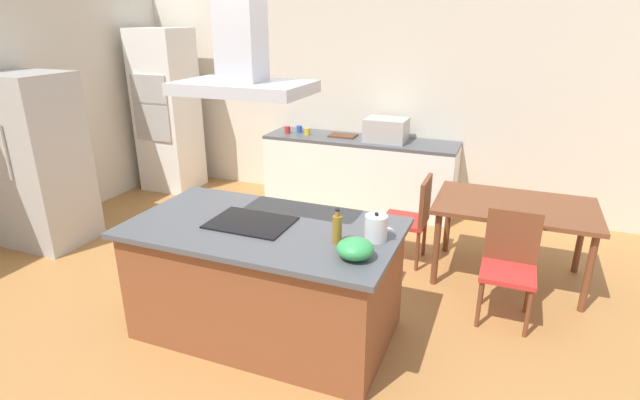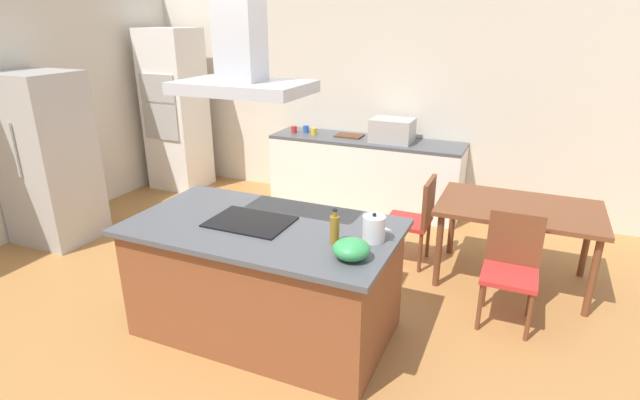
{
  "view_description": "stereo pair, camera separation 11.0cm",
  "coord_description": "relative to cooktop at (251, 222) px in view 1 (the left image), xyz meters",
  "views": [
    {
      "loc": [
        1.62,
        -2.93,
        2.34
      ],
      "look_at": [
        0.29,
        0.4,
        1.0
      ],
      "focal_mm": 27.7,
      "sensor_mm": 36.0,
      "label": 1
    },
    {
      "loc": [
        1.72,
        -2.89,
        2.34
      ],
      "look_at": [
        0.29,
        0.4,
        1.0
      ],
      "focal_mm": 27.7,
      "sensor_mm": 36.0,
      "label": 2
    }
  ],
  "objects": [
    {
      "name": "ground",
      "position": [
        0.1,
        1.5,
        -0.91
      ],
      "size": [
        16.0,
        16.0,
        0.0
      ],
      "primitive_type": "plane",
      "color": "#AD753D"
    },
    {
      "name": "wall_back",
      "position": [
        0.1,
        3.25,
        0.44
      ],
      "size": [
        7.2,
        0.1,
        2.7
      ],
      "primitive_type": "cube",
      "color": "beige",
      "rests_on": "ground"
    },
    {
      "name": "wall_left",
      "position": [
        -3.35,
        1.0,
        0.44
      ],
      "size": [
        0.1,
        8.8,
        2.7
      ],
      "primitive_type": "cube",
      "color": "beige",
      "rests_on": "ground"
    },
    {
      "name": "kitchen_island",
      "position": [
        0.1,
        0.0,
        -0.45
      ],
      "size": [
        2.0,
        1.11,
        0.9
      ],
      "color": "brown",
      "rests_on": "ground"
    },
    {
      "name": "cooktop",
      "position": [
        0.0,
        0.0,
        0.0
      ],
      "size": [
        0.6,
        0.44,
        0.01
      ],
      "primitive_type": "cube",
      "color": "black",
      "rests_on": "kitchen_island"
    },
    {
      "name": "tea_kettle",
      "position": [
        0.94,
        0.06,
        0.08
      ],
      "size": [
        0.21,
        0.16,
        0.2
      ],
      "color": "silver",
      "rests_on": "kitchen_island"
    },
    {
      "name": "olive_oil_bottle",
      "position": [
        0.71,
        -0.08,
        0.1
      ],
      "size": [
        0.06,
        0.06,
        0.25
      ],
      "color": "olive",
      "rests_on": "kitchen_island"
    },
    {
      "name": "mixing_bowl",
      "position": [
        0.89,
        -0.25,
        0.06
      ],
      "size": [
        0.24,
        0.24,
        0.13
      ],
      "primitive_type": "ellipsoid",
      "color": "#33934C",
      "rests_on": "kitchen_island"
    },
    {
      "name": "back_counter",
      "position": [
        -0.06,
        2.88,
        -0.46
      ],
      "size": [
        2.43,
        0.62,
        0.9
      ],
      "color": "white",
      "rests_on": "ground"
    },
    {
      "name": "countertop_microwave",
      "position": [
        0.27,
        2.88,
        0.13
      ],
      "size": [
        0.5,
        0.38,
        0.28
      ],
      "primitive_type": "cube",
      "color": "#B2AFAA",
      "rests_on": "back_counter"
    },
    {
      "name": "coffee_mug_red",
      "position": [
        -1.04,
        2.83,
        0.04
      ],
      "size": [
        0.08,
        0.08,
        0.09
      ],
      "primitive_type": "cylinder",
      "color": "red",
      "rests_on": "back_counter"
    },
    {
      "name": "coffee_mug_blue",
      "position": [
        -0.91,
        2.93,
        0.04
      ],
      "size": [
        0.08,
        0.08,
        0.09
      ],
      "primitive_type": "cylinder",
      "color": "#2D56B2",
      "rests_on": "back_counter"
    },
    {
      "name": "coffee_mug_yellow",
      "position": [
        -0.75,
        2.83,
        0.04
      ],
      "size": [
        0.08,
        0.08,
        0.09
      ],
      "primitive_type": "cylinder",
      "color": "gold",
      "rests_on": "back_counter"
    },
    {
      "name": "cutting_board",
      "position": [
        -0.3,
        2.93,
        0.0
      ],
      "size": [
        0.34,
        0.24,
        0.02
      ],
      "primitive_type": "cube",
      "color": "#59331E",
      "rests_on": "back_counter"
    },
    {
      "name": "wall_oven_stack",
      "position": [
        -2.8,
        2.65,
        0.2
      ],
      "size": [
        0.7,
        0.66,
        2.2
      ],
      "color": "white",
      "rests_on": "ground"
    },
    {
      "name": "refrigerator",
      "position": [
        -2.88,
        0.61,
        0.0
      ],
      "size": [
        0.8,
        0.73,
        1.82
      ],
      "color": "#B2AFAA",
      "rests_on": "ground"
    },
    {
      "name": "dining_table",
      "position": [
        1.83,
        1.59,
        -0.24
      ],
      "size": [
        1.4,
        0.9,
        0.75
      ],
      "color": "brown",
      "rests_on": "ground"
    },
    {
      "name": "chair_at_left_end",
      "position": [
        0.91,
        1.59,
        -0.4
      ],
      "size": [
        0.42,
        0.42,
        0.89
      ],
      "color": "red",
      "rests_on": "ground"
    },
    {
      "name": "chair_facing_island",
      "position": [
        1.83,
        0.92,
        -0.4
      ],
      "size": [
        0.42,
        0.42,
        0.89
      ],
      "color": "red",
      "rests_on": "ground"
    },
    {
      "name": "range_hood",
      "position": [
        -0.0,
        0.0,
        1.2
      ],
      "size": [
        0.9,
        0.55,
        0.78
      ],
      "color": "#ADADB2"
    }
  ]
}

